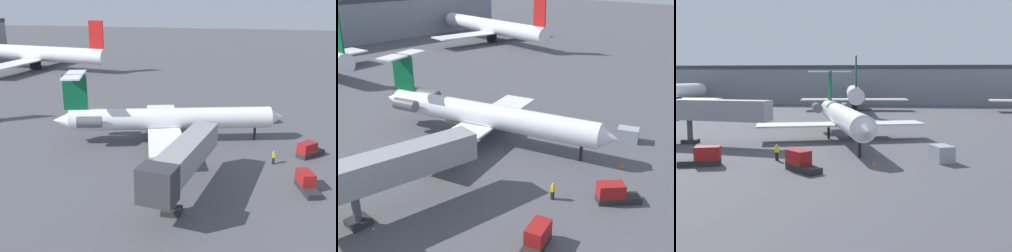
% 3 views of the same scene
% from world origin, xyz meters
% --- Properties ---
extents(ground_plane, '(400.00, 400.00, 0.10)m').
position_xyz_m(ground_plane, '(0.00, 0.00, -0.05)').
color(ground_plane, '#4C4C51').
extents(regional_jet, '(23.21, 31.27, 9.60)m').
position_xyz_m(regional_jet, '(-0.17, 0.61, 3.37)').
color(regional_jet, white).
rests_on(regional_jet, ground_plane).
extents(jet_bridge, '(16.10, 5.39, 6.04)m').
position_xyz_m(jet_bridge, '(-17.23, -4.70, 4.36)').
color(jet_bridge, gray).
rests_on(jet_bridge, ground_plane).
extents(ground_crew_marshaller, '(0.44, 0.32, 1.69)m').
position_xyz_m(ground_crew_marshaller, '(-5.30, -13.95, 0.86)').
color(ground_crew_marshaller, black).
rests_on(ground_crew_marshaller, ground_plane).
extents(baggage_tug_lead, '(3.88, 3.76, 1.90)m').
position_xyz_m(baggage_tug_lead, '(-1.85, -18.35, 0.84)').
color(baggage_tug_lead, '#262628').
rests_on(baggage_tug_lead, ground_plane).
extents(baggage_tug_trailing, '(4.23, 2.41, 1.90)m').
position_xyz_m(baggage_tug_trailing, '(-11.73, -17.14, 0.84)').
color(baggage_tug_trailing, '#262628').
rests_on(baggage_tug_trailing, ground_plane).
extents(cargo_container_uld, '(2.56, 2.97, 1.70)m').
position_xyz_m(cargo_container_uld, '(11.67, -12.92, 0.85)').
color(cargo_container_uld, '#999EA8').
rests_on(cargo_container_uld, ground_plane).
extents(traffic_cone_near, '(0.36, 0.36, 0.55)m').
position_xyz_m(traffic_cone_near, '(4.84, -15.73, 0.28)').
color(traffic_cone_near, orange).
rests_on(traffic_cone_near, ground_plane).
extents(parked_airliner_centre, '(36.12, 42.57, 13.39)m').
position_xyz_m(parked_airliner_centre, '(49.21, 47.63, 4.29)').
color(parked_airliner_centre, white).
rests_on(parked_airliner_centre, ground_plane).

